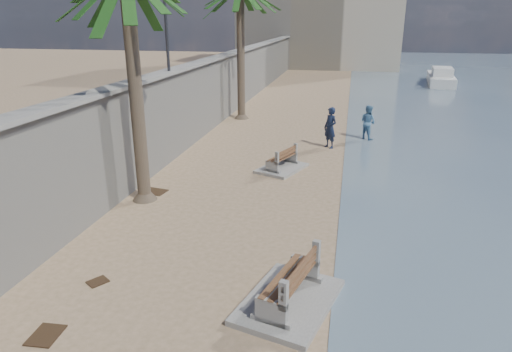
{
  "coord_description": "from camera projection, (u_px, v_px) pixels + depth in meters",
  "views": [
    {
      "loc": [
        2.1,
        -5.51,
        5.7
      ],
      "look_at": [
        -0.5,
        7.0,
        1.2
      ],
      "focal_mm": 32.0,
      "sensor_mm": 36.0,
      "label": 1
    }
  ],
  "objects": [
    {
      "name": "debris_d",
      "position": [
        98.0,
        282.0,
        10.31
      ],
      "size": [
        0.53,
        0.55,
        0.03
      ],
      "primitive_type": "cube",
      "rotation": [
        0.0,
        0.0,
        4.11
      ],
      "color": "#382616",
      "rests_on": "ground_plane"
    },
    {
      "name": "debris_c",
      "position": [
        155.0,
        192.0,
        15.6
      ],
      "size": [
        0.82,
        0.7,
        0.03
      ],
      "primitive_type": "cube",
      "rotation": [
        0.0,
        0.0,
        2.98
      ],
      "color": "#382616",
      "rests_on": "ground_plane"
    },
    {
      "name": "yacht_far",
      "position": [
        440.0,
        80.0,
        40.28
      ],
      "size": [
        2.72,
        7.41,
        1.5
      ],
      "primitive_type": null,
      "rotation": [
        0.0,
        0.0,
        1.47
      ],
      "color": "silver",
      "rests_on": "bay_water"
    },
    {
      "name": "wall_cap",
      "position": [
        221.0,
        56.0,
        25.67
      ],
      "size": [
        0.8,
        70.0,
        0.12
      ],
      "primitive_type": "cube",
      "color": "gray",
      "rests_on": "seawall"
    },
    {
      "name": "bench_near",
      "position": [
        290.0,
        286.0,
        9.38
      ],
      "size": [
        2.24,
        2.79,
        1.02
      ],
      "color": "gray",
      "rests_on": "ground_plane"
    },
    {
      "name": "person_a",
      "position": [
        330.0,
        125.0,
        20.5
      ],
      "size": [
        0.91,
        0.91,
        2.13
      ],
      "primitive_type": "imported",
      "rotation": [
        0.0,
        0.0,
        -0.76
      ],
      "color": "#131D36",
      "rests_on": "ground_plane"
    },
    {
      "name": "seawall",
      "position": [
        222.0,
        88.0,
        26.27
      ],
      "size": [
        0.45,
        70.0,
        3.5
      ],
      "primitive_type": "cube",
      "color": "gray",
      "rests_on": "ground_plane"
    },
    {
      "name": "person_b",
      "position": [
        368.0,
        120.0,
        22.04
      ],
      "size": [
        1.12,
        1.1,
        1.84
      ],
      "primitive_type": "imported",
      "rotation": [
        0.0,
        0.0,
        2.42
      ],
      "color": "teal",
      "rests_on": "ground_plane"
    },
    {
      "name": "debris_b",
      "position": [
        46.0,
        335.0,
        8.59
      ],
      "size": [
        0.56,
        0.68,
        0.03
      ],
      "primitive_type": "cube",
      "rotation": [
        0.0,
        0.0,
        4.77
      ],
      "color": "#382616",
      "rests_on": "ground_plane"
    },
    {
      "name": "end_building",
      "position": [
        321.0,
        4.0,
        53.46
      ],
      "size": [
        18.0,
        12.0,
        14.0
      ],
      "primitive_type": "cube",
      "color": "#B7AA93",
      "rests_on": "ground_plane"
    },
    {
      "name": "bench_far",
      "position": [
        282.0,
        161.0,
        17.75
      ],
      "size": [
        2.01,
        2.38,
        0.84
      ],
      "color": "gray",
      "rests_on": "ground_plane"
    }
  ]
}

